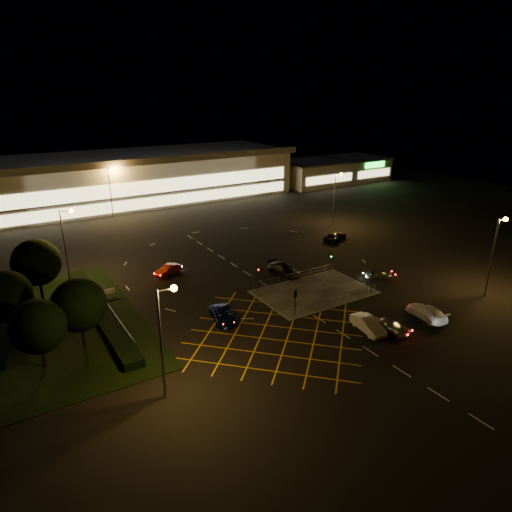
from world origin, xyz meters
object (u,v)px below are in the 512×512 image
signal_se (372,276)px  car_circ_red (168,270)px  signal_sw (295,298)px  signal_nw (258,275)px  car_left_blue (224,315)px  car_east_grey (335,236)px  car_right_silver (379,274)px  car_near_silver (391,326)px  car_approach_white (427,312)px  car_queue_white (368,325)px  signal_ne (331,258)px  car_far_dkgrey (284,269)px

signal_se → car_circ_red: signal_se is taller
signal_sw → signal_nw: 7.99m
car_left_blue → car_east_grey: 33.92m
car_left_blue → car_right_silver: size_ratio=1.42×
car_near_silver → car_approach_white: (5.96, 0.18, 0.06)m
signal_nw → car_approach_white: 20.52m
signal_se → signal_nw: (-12.00, 7.99, 0.00)m
car_approach_white → car_left_blue: bearing=-23.1°
signal_sw → car_near_silver: bearing=128.2°
car_circ_red → signal_se: bearing=21.0°
signal_nw → car_circ_red: 14.04m
car_right_silver → car_approach_white: car_approach_white is taller
signal_nw → car_right_silver: signal_nw is taller
car_queue_white → car_approach_white: (7.86, -1.30, -0.02)m
signal_ne → car_queue_white: bearing=-116.2°
signal_sw → car_far_dkgrey: bearing=-119.3°
signal_sw → signal_se: same height
car_left_blue → car_east_grey: bearing=40.4°
car_east_grey → car_left_blue: bearing=91.5°
signal_ne → car_right_silver: signal_ne is taller
car_queue_white → car_east_grey: bearing=63.8°
signal_sw → car_queue_white: 8.46m
signal_se → car_near_silver: (-5.42, -8.35, -1.67)m
signal_se → car_right_silver: size_ratio=0.88×
car_approach_white → signal_ne: bearing=-81.2°
signal_se → car_right_silver: (4.52, 2.95, -1.75)m
signal_sw → signal_nw: same height
car_circ_red → signal_ne: bearing=35.3°
signal_ne → car_far_dkgrey: bearing=152.8°
car_far_dkgrey → car_approach_white: car_far_dkgrey is taller
car_left_blue → car_far_dkgrey: size_ratio=0.95×
signal_sw → car_far_dkgrey: (6.16, 10.99, -1.59)m
car_right_silver → car_circ_red: size_ratio=0.87×
signal_se → car_left_blue: size_ratio=0.62×
car_queue_white → car_far_dkgrey: 17.92m
car_left_blue → car_far_dkgrey: car_far_dkgrey is taller
car_near_silver → car_east_grey: 31.78m
car_queue_white → car_left_blue: size_ratio=0.92×
car_queue_white → signal_nw: bearing=116.0°
car_queue_white → car_left_blue: bearing=148.3°
car_left_blue → signal_nw: bearing=44.7°
car_queue_white → car_east_grey: 31.55m
signal_se → signal_nw: same height
car_approach_white → car_right_silver: bearing=-102.8°
car_right_silver → car_circ_red: (-24.19, 16.68, 0.07)m
car_queue_white → car_right_silver: bearing=48.2°
signal_ne → car_east_grey: bearing=46.2°
signal_ne → signal_se: bearing=-90.0°
car_queue_white → car_circ_red: bearing=123.5°
signal_sw → car_right_silver: 16.88m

